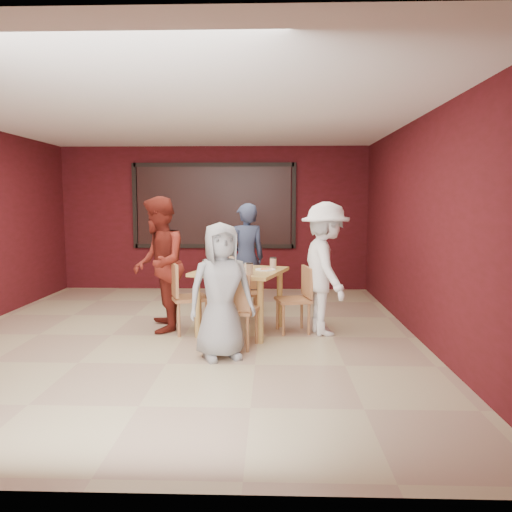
{
  "coord_description": "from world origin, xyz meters",
  "views": [
    {
      "loc": [
        1.14,
        -6.3,
        1.75
      ],
      "look_at": [
        0.93,
        0.23,
        1.02
      ],
      "focal_mm": 35.0,
      "sensor_mm": 36.0,
      "label": 1
    }
  ],
  "objects_px": {
    "chair_front": "(236,306)",
    "chair_back": "(245,289)",
    "diner_front": "(221,291)",
    "diner_right": "(325,269)",
    "chair_right": "(298,295)",
    "chair_left": "(184,293)",
    "diner_back": "(246,258)",
    "dining_table": "(240,278)",
    "diner_left": "(159,264)"
  },
  "relations": [
    {
      "from": "chair_right",
      "to": "diner_front",
      "type": "xyz_separation_m",
      "value": [
        -0.91,
        -1.14,
        0.26
      ]
    },
    {
      "from": "chair_front",
      "to": "diner_front",
      "type": "xyz_separation_m",
      "value": [
        -0.14,
        -0.35,
        0.24
      ]
    },
    {
      "from": "diner_left",
      "to": "chair_back",
      "type": "bearing_deg",
      "value": 110.63
    },
    {
      "from": "chair_front",
      "to": "diner_left",
      "type": "height_order",
      "value": "diner_left"
    },
    {
      "from": "chair_right",
      "to": "diner_right",
      "type": "bearing_deg",
      "value": -13.21
    },
    {
      "from": "diner_right",
      "to": "diner_front",
      "type": "bearing_deg",
      "value": 118.8
    },
    {
      "from": "chair_front",
      "to": "diner_front",
      "type": "relative_size",
      "value": 0.6
    },
    {
      "from": "chair_right",
      "to": "diner_left",
      "type": "xyz_separation_m",
      "value": [
        -1.87,
        0.02,
        0.41
      ]
    },
    {
      "from": "chair_front",
      "to": "diner_left",
      "type": "relative_size",
      "value": 0.5
    },
    {
      "from": "chair_front",
      "to": "chair_left",
      "type": "distance_m",
      "value": 1.01
    },
    {
      "from": "chair_back",
      "to": "chair_right",
      "type": "bearing_deg",
      "value": -43.67
    },
    {
      "from": "chair_left",
      "to": "diner_right",
      "type": "xyz_separation_m",
      "value": [
        1.86,
        0.02,
        0.34
      ]
    },
    {
      "from": "diner_front",
      "to": "chair_front",
      "type": "bearing_deg",
      "value": 47.1
    },
    {
      "from": "chair_left",
      "to": "dining_table",
      "type": "bearing_deg",
      "value": 5.78
    },
    {
      "from": "dining_table",
      "to": "diner_front",
      "type": "xyz_separation_m",
      "value": [
        -0.14,
        -1.11,
        0.03
      ]
    },
    {
      "from": "chair_left",
      "to": "diner_right",
      "type": "bearing_deg",
      "value": 0.66
    },
    {
      "from": "chair_right",
      "to": "diner_right",
      "type": "distance_m",
      "value": 0.51
    },
    {
      "from": "chair_front",
      "to": "chair_back",
      "type": "height_order",
      "value": "chair_front"
    },
    {
      "from": "diner_front",
      "to": "chair_back",
      "type": "bearing_deg",
      "value": 63.22
    },
    {
      "from": "chair_left",
      "to": "diner_left",
      "type": "distance_m",
      "value": 0.53
    },
    {
      "from": "chair_front",
      "to": "chair_right",
      "type": "xyz_separation_m",
      "value": [
        0.78,
        0.78,
        -0.02
      ]
    },
    {
      "from": "dining_table",
      "to": "chair_right",
      "type": "bearing_deg",
      "value": 1.99
    },
    {
      "from": "dining_table",
      "to": "diner_left",
      "type": "relative_size",
      "value": 0.73
    },
    {
      "from": "diner_left",
      "to": "diner_right",
      "type": "relative_size",
      "value": 1.04
    },
    {
      "from": "chair_front",
      "to": "diner_left",
      "type": "xyz_separation_m",
      "value": [
        -1.09,
        0.81,
        0.39
      ]
    },
    {
      "from": "diner_front",
      "to": "diner_right",
      "type": "bearing_deg",
      "value": 18.06
    },
    {
      "from": "diner_right",
      "to": "diner_left",
      "type": "bearing_deg",
      "value": 76.13
    },
    {
      "from": "diner_back",
      "to": "diner_right",
      "type": "xyz_separation_m",
      "value": [
        1.11,
        -1.28,
        0.01
      ]
    },
    {
      "from": "diner_left",
      "to": "diner_front",
      "type": "bearing_deg",
      "value": 28.14
    },
    {
      "from": "chair_front",
      "to": "diner_back",
      "type": "relative_size",
      "value": 0.53
    },
    {
      "from": "chair_left",
      "to": "diner_left",
      "type": "relative_size",
      "value": 0.52
    },
    {
      "from": "chair_left",
      "to": "diner_back",
      "type": "distance_m",
      "value": 1.54
    },
    {
      "from": "diner_back",
      "to": "diner_left",
      "type": "relative_size",
      "value": 0.95
    },
    {
      "from": "chair_back",
      "to": "diner_right",
      "type": "distance_m",
      "value": 1.43
    },
    {
      "from": "diner_front",
      "to": "diner_right",
      "type": "height_order",
      "value": "diner_right"
    },
    {
      "from": "chair_back",
      "to": "diner_left",
      "type": "relative_size",
      "value": 0.43
    },
    {
      "from": "chair_back",
      "to": "chair_right",
      "type": "height_order",
      "value": "chair_right"
    },
    {
      "from": "dining_table",
      "to": "chair_right",
      "type": "relative_size",
      "value": 1.51
    },
    {
      "from": "chair_back",
      "to": "diner_back",
      "type": "height_order",
      "value": "diner_back"
    },
    {
      "from": "chair_back",
      "to": "chair_left",
      "type": "relative_size",
      "value": 0.84
    },
    {
      "from": "dining_table",
      "to": "diner_back",
      "type": "bearing_deg",
      "value": 89.37
    },
    {
      "from": "dining_table",
      "to": "diner_right",
      "type": "relative_size",
      "value": 0.76
    },
    {
      "from": "diner_right",
      "to": "dining_table",
      "type": "bearing_deg",
      "value": 76.06
    },
    {
      "from": "chair_back",
      "to": "diner_back",
      "type": "relative_size",
      "value": 0.46
    },
    {
      "from": "chair_back",
      "to": "diner_left",
      "type": "xyz_separation_m",
      "value": [
        -1.12,
        -0.7,
        0.46
      ]
    },
    {
      "from": "chair_front",
      "to": "diner_right",
      "type": "height_order",
      "value": "diner_right"
    },
    {
      "from": "diner_left",
      "to": "diner_right",
      "type": "height_order",
      "value": "diner_left"
    },
    {
      "from": "dining_table",
      "to": "diner_back",
      "type": "xyz_separation_m",
      "value": [
        0.01,
        1.23,
        0.13
      ]
    },
    {
      "from": "dining_table",
      "to": "diner_right",
      "type": "height_order",
      "value": "diner_right"
    },
    {
      "from": "diner_right",
      "to": "chair_back",
      "type": "bearing_deg",
      "value": 42.7
    }
  ]
}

